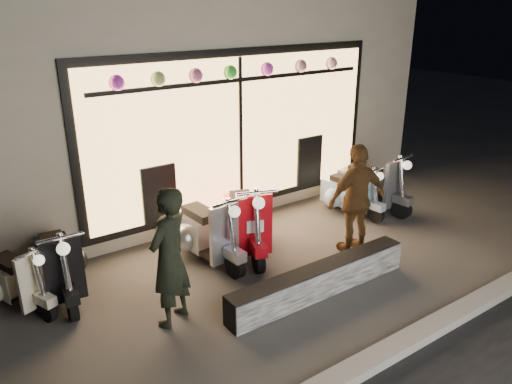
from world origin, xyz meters
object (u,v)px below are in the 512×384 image
Objects in this scene: man at (169,258)px; woman at (357,199)px; graffiti_barrier at (320,280)px; scooter_silver at (203,230)px; scooter_red at (245,219)px.

woman is at bearing 151.34° from man.
graffiti_barrier is at bearing 133.23° from man.
man reaches higher than graffiti_barrier.
scooter_silver is at bearing -162.01° from man.
man is (-1.77, -1.13, 0.39)m from scooter_red.
scooter_silver is 1.66m from man.
scooter_silver is at bearing -165.00° from scooter_red.
man reaches higher than scooter_silver.
woman reaches higher than scooter_silver.
graffiti_barrier is 1.64× the size of woman.
scooter_silver is (-0.73, 1.74, 0.23)m from graffiti_barrier.
graffiti_barrier is 1.84× the size of scooter_silver.
woman is (1.97, -1.13, 0.41)m from scooter_silver.
man is at bearing -127.30° from scooter_red.
man reaches higher than woman.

